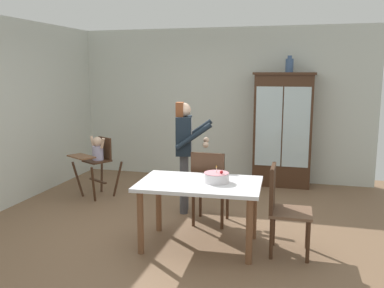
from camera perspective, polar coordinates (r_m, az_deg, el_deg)
ground_plane at (r=5.36m, az=-1.76°, el=-11.34°), size 6.24×6.24×0.00m
wall_back at (r=7.57m, az=3.99°, el=5.43°), size 5.32×0.06×2.70m
china_cabinet at (r=7.22m, az=12.32°, el=1.95°), size 1.01×0.48×1.92m
ceramic_vase at (r=7.15m, az=13.19°, el=10.49°), size 0.13×0.13×0.27m
high_chair_with_toddler at (r=6.61m, az=-12.86°, el=-1.56°), size 0.78×0.84×0.95m
adult_person at (r=5.70m, az=-1.02°, el=0.08°), size 0.58×0.56×1.53m
dining_table at (r=4.64m, az=1.06°, el=-6.49°), size 1.38×0.92×0.74m
birthday_cake at (r=4.60m, az=3.36°, el=-4.58°), size 0.28×0.28×0.19m
dining_chair_far_side at (r=5.27m, az=2.37°, el=-5.36°), size 0.44×0.44×0.96m
dining_chair_right_end at (r=4.58m, az=12.13°, el=-7.95°), size 0.45×0.45×0.96m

